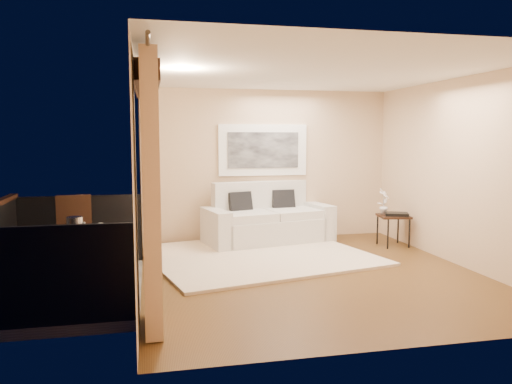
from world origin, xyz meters
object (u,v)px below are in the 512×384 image
object	(u,v)px
side_table	(393,219)
orchid	(384,201)
ice_bucket	(75,225)
sofa	(267,221)
bistro_table	(85,242)
balcony_chair_far	(75,226)
balcony_chair_near	(23,266)

from	to	relation	value
side_table	orchid	world-z (taller)	orchid
side_table	orchid	xyz separation A→B (m)	(-0.13, 0.11, 0.29)
side_table	ice_bucket	world-z (taller)	ice_bucket
sofa	side_table	world-z (taller)	sofa
bistro_table	balcony_chair_far	xyz separation A→B (m)	(-0.30, 1.35, -0.04)
side_table	balcony_chair_far	distance (m)	5.10
orchid	ice_bucket	world-z (taller)	orchid
balcony_chair_far	bistro_table	bearing A→B (deg)	96.38
sofa	balcony_chair_far	xyz separation A→B (m)	(-3.04, -1.21, 0.25)
side_table	balcony_chair_near	world-z (taller)	balcony_chair_near
sofa	balcony_chair_near	size ratio (longest dim) A/B	2.68
sofa	side_table	size ratio (longest dim) A/B	4.19
orchid	bistro_table	size ratio (longest dim) A/B	0.60
orchid	bistro_table	xyz separation A→B (m)	(-4.65, -1.94, -0.10)
side_table	ice_bucket	xyz separation A→B (m)	(-4.90, -1.75, 0.37)
balcony_chair_far	ice_bucket	world-z (taller)	balcony_chair_far
bistro_table	balcony_chair_far	world-z (taller)	balcony_chair_far
bistro_table	ice_bucket	distance (m)	0.23
bistro_table	orchid	bearing A→B (deg)	22.63
balcony_chair_far	balcony_chair_near	size ratio (longest dim) A/B	1.21
balcony_chair_far	orchid	bearing A→B (deg)	-179.36
orchid	balcony_chair_near	distance (m)	5.73
side_table	orchid	bearing A→B (deg)	139.82
bistro_table	side_table	bearing A→B (deg)	20.89
sofa	bistro_table	xyz separation A→B (m)	(-2.74, -2.56, 0.29)
balcony_chair_near	side_table	bearing A→B (deg)	24.05
balcony_chair_far	balcony_chair_near	world-z (taller)	balcony_chair_far
side_table	ice_bucket	bearing A→B (deg)	-160.33
sofa	bistro_table	bearing A→B (deg)	-148.89
orchid	bistro_table	world-z (taller)	orchid
bistro_table	balcony_chair_near	bearing A→B (deg)	-147.63
side_table	sofa	bearing A→B (deg)	160.20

